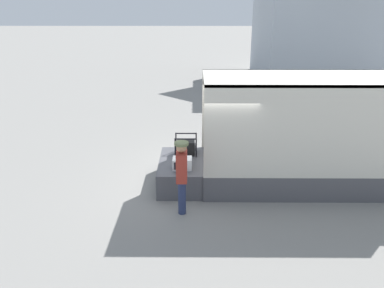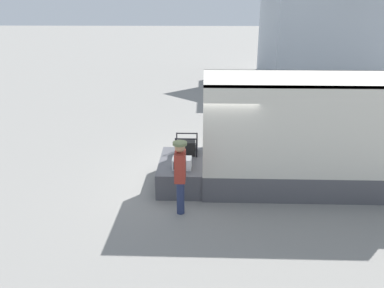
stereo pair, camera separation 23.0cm
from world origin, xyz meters
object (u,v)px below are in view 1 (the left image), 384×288
at_px(portable_generator, 187,147).
at_px(microwave, 182,163).
at_px(worker_person, 182,171).
at_px(box_truck, 367,149).

bearing_deg(portable_generator, microwave, -95.25).
bearing_deg(portable_generator, worker_person, -91.83).
distance_m(portable_generator, worker_person, 2.05).
xyz_separation_m(box_truck, microwave, (-4.85, -0.50, -0.20)).
bearing_deg(microwave, portable_generator, 84.75).
xyz_separation_m(portable_generator, worker_person, (-0.07, -2.04, 0.22)).
bearing_deg(box_truck, microwave, -174.10).
distance_m(box_truck, portable_generator, 4.79).
height_order(microwave, worker_person, worker_person).
height_order(microwave, portable_generator, portable_generator).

